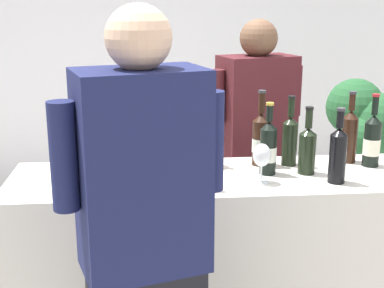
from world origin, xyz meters
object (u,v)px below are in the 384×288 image
person_guest (145,276)px  wine_bottle_3 (146,144)px  wine_bottle_7 (146,160)px  wine_bottle_11 (290,138)px  wine_bottle_4 (338,153)px  wine_glass (262,157)px  wine_bottle_6 (206,141)px  wine_bottle_10 (307,148)px  wine_bottle_9 (372,140)px  wine_bottle_2 (261,138)px  wine_bottle_0 (178,147)px  wine_bottle_8 (268,147)px  potted_shrub (369,133)px  ice_bucket (91,154)px  wine_bottle_5 (193,159)px  wine_bottle_1 (350,134)px  person_server (255,164)px

person_guest → wine_bottle_3: bearing=89.1°
wine_bottle_7 → wine_bottle_11: 0.74m
wine_bottle_11 → person_guest: (-0.69, -0.81, -0.24)m
wine_bottle_4 → wine_glass: bearing=175.4°
wine_bottle_11 → wine_bottle_6: bearing=176.5°
wine_bottle_11 → wine_bottle_10: bearing=-71.5°
wine_bottle_9 → wine_bottle_2: bearing=172.9°
wine_bottle_0 → wine_bottle_8: (0.40, -0.04, 0.00)m
wine_bottle_10 → wine_bottle_11: 0.14m
wine_bottle_0 → wine_bottle_3: 0.16m
wine_bottle_10 → potted_shrub: bearing=56.4°
wine_bottle_2 → potted_shrub: size_ratio=0.31×
wine_bottle_0 → wine_bottle_6: (0.14, 0.10, -0.00)m
wine_bottle_10 → ice_bucket: 0.96m
person_guest → wine_bottle_5: bearing=68.6°
wine_bottle_4 → wine_bottle_11: size_ratio=0.98×
wine_bottle_1 → wine_bottle_10: size_ratio=1.13×
wine_bottle_6 → wine_bottle_11: wine_bottle_6 is taller
wine_bottle_3 → wine_bottle_8: (0.55, -0.11, 0.00)m
wine_bottle_3 → wine_bottle_5: size_ratio=0.98×
wine_bottle_0 → wine_bottle_4: (0.67, -0.19, 0.01)m
wine_bottle_6 → wine_bottle_7: (-0.28, -0.31, 0.01)m
person_server → ice_bucket: bearing=-143.5°
wine_bottle_5 → person_guest: 0.62m
wine_bottle_7 → person_server: person_server is taller
wine_bottle_0 → wine_bottle_9: wine_bottle_9 is taller
wine_bottle_9 → wine_bottle_3: bearing=177.8°
wine_bottle_0 → wine_bottle_2: 0.41m
wine_bottle_4 → wine_bottle_5: (-0.62, -0.01, -0.01)m
wine_bottle_0 → wine_glass: bearing=-24.7°
wine_bottle_7 → wine_bottle_8: wine_bottle_7 is taller
wine_bottle_7 → ice_bucket: size_ratio=1.50×
wine_bottle_7 → wine_bottle_10: bearing=12.1°
wine_bottle_3 → wine_bottle_11: (0.68, 0.01, 0.01)m
wine_bottle_0 → wine_bottle_4: bearing=-15.5°
ice_bucket → wine_bottle_11: bearing=7.8°
wine_bottle_3 → wine_bottle_5: (0.20, -0.27, 0.01)m
wine_bottle_7 → wine_bottle_11: size_ratio=1.02×
wine_bottle_1 → wine_bottle_9: size_ratio=1.00×
wine_bottle_2 → potted_shrub: 1.56m
wine_bottle_1 → person_guest: size_ratio=0.20×
wine_bottle_0 → wine_bottle_1: 0.84m
wine_bottle_1 → wine_bottle_7: wine_bottle_1 is taller
wine_bottle_3 → wine_bottle_10: bearing=-9.8°
wine_bottle_11 → potted_shrub: (0.89, 1.14, -0.28)m
wine_bottle_3 → person_server: 0.86m
wine_bottle_11 → ice_bucket: size_ratio=1.46×
wine_bottle_9 → person_guest: size_ratio=0.20×
wine_bottle_11 → potted_shrub: 1.48m
wine_bottle_2 → wine_bottle_7: wine_bottle_2 is taller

